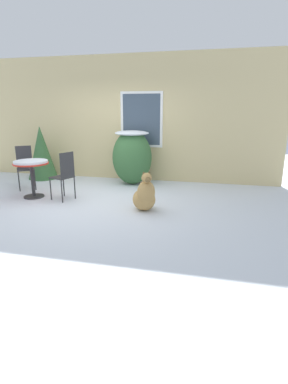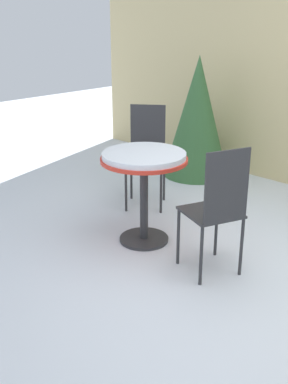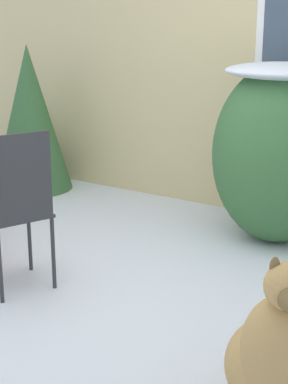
{
  "view_description": "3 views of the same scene",
  "coord_description": "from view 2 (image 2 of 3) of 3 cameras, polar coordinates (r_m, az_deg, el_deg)",
  "views": [
    {
      "loc": [
        2.4,
        -5.31,
        1.76
      ],
      "look_at": [
        1.2,
        -0.24,
        0.34
      ],
      "focal_mm": 28.0,
      "sensor_mm": 36.0,
      "label": 1
    },
    {
      "loc": [
        1.33,
        -2.58,
        1.83
      ],
      "look_at": [
        -1.24,
        0.04,
        0.44
      ],
      "focal_mm": 45.0,
      "sensor_mm": 36.0,
      "label": 2
    },
    {
      "loc": [
        1.93,
        -2.31,
        1.56
      ],
      "look_at": [
        0.0,
        0.6,
        0.55
      ],
      "focal_mm": 55.0,
      "sensor_mm": 36.0,
      "label": 3
    }
  ],
  "objects": [
    {
      "name": "ground_plane",
      "position": [
        3.44,
        14.83,
        -12.21
      ],
      "size": [
        16.0,
        16.0,
        0.0
      ],
      "primitive_type": "plane",
      "color": "silver"
    },
    {
      "name": "patio_chair_far_side",
      "position": [
        3.42,
        8.64,
        -1.77
      ],
      "size": [
        0.48,
        0.48,
        0.98
      ],
      "rotation": [
        0.0,
        0.0,
        4.34
      ],
      "color": "#2D2D30",
      "rests_on": "ground_plane"
    },
    {
      "name": "evergreen_bush",
      "position": [
        5.57,
        6.35,
        8.81
      ],
      "size": [
        0.76,
        0.76,
        1.37
      ],
      "color": "#386638",
      "rests_on": "ground_plane"
    },
    {
      "name": "patio_chair_near_table",
      "position": [
        4.71,
        0.31,
        4.78
      ],
      "size": [
        0.52,
        0.52,
        0.98
      ],
      "rotation": [
        0.0,
        0.0,
        0.65
      ],
      "color": "#2D2D30",
      "rests_on": "ground_plane"
    },
    {
      "name": "patio_table",
      "position": [
        3.86,
        -0.0,
        2.7
      ],
      "size": [
        0.7,
        0.7,
        0.77
      ],
      "color": "#2D2D30",
      "rests_on": "ground_plane"
    }
  ]
}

